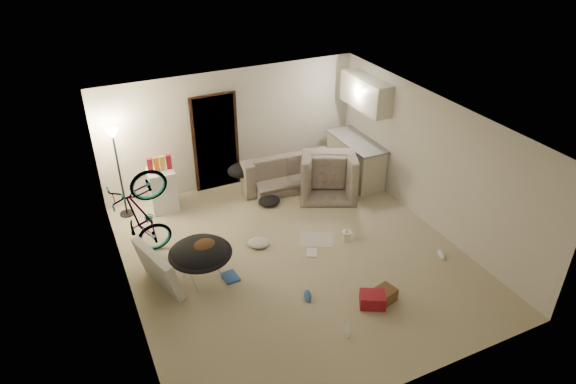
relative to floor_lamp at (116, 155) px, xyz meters
name	(u,v)px	position (x,y,z in m)	size (l,w,h in m)	color
floor	(295,257)	(2.40, -2.65, -1.32)	(5.50, 6.00, 0.02)	#C1B594
ceiling	(296,123)	(2.40, -2.65, 1.20)	(5.50, 6.00, 0.02)	white
wall_back	(232,128)	(2.40, 0.36, -0.06)	(5.50, 0.02, 2.50)	silver
wall_front	(409,315)	(2.40, -5.66, -0.06)	(5.50, 0.02, 2.50)	silver
wall_left	(122,238)	(-0.36, -2.65, -0.06)	(0.02, 6.00, 2.50)	silver
wall_right	(432,162)	(5.16, -2.65, -0.06)	(0.02, 6.00, 2.50)	silver
doorway	(215,143)	(2.00, 0.32, -0.29)	(0.85, 0.10, 2.04)	black
door_trim	(216,143)	(2.00, 0.29, -0.29)	(0.97, 0.04, 2.10)	black
floor_lamp	(116,155)	(0.00, 0.00, 0.00)	(0.28, 0.28, 1.81)	black
kitchen_counter	(355,160)	(4.83, -0.65, -0.87)	(0.60, 1.50, 0.88)	beige
counter_top	(357,141)	(4.83, -0.65, -0.41)	(0.64, 1.54, 0.04)	gray
kitchen_uppers	(366,93)	(4.96, -0.65, 0.64)	(0.38, 1.40, 0.65)	beige
sofa	(283,172)	(3.30, -0.20, -1.03)	(1.93, 0.75, 0.56)	#3C453D
armchair	(327,175)	(4.02, -0.85, -0.94)	(1.14, 0.99, 0.74)	#3C453D
bicycle	(145,234)	(0.10, -1.52, -0.85)	(0.61, 1.76, 0.92)	black
book_asset	(349,339)	(2.25, -4.69, -1.30)	(0.18, 0.24, 0.02)	maroon
mini_fridge	(163,190)	(0.73, -0.10, -0.88)	(0.51, 0.51, 0.86)	white
snack_box_0	(150,166)	(0.56, -0.10, -0.31)	(0.10, 0.07, 0.30)	maroon
snack_box_1	(157,164)	(0.68, -0.10, -0.31)	(0.10, 0.07, 0.30)	orange
snack_box_2	(163,163)	(0.80, -0.10, -0.31)	(0.10, 0.07, 0.30)	gold
snack_box_3	(169,162)	(0.92, -0.10, -0.31)	(0.10, 0.07, 0.30)	maroon
saucer_chair	(201,258)	(0.77, -2.53, -0.88)	(1.02, 1.02, 0.72)	silver
hoodie	(203,248)	(0.82, -2.56, -0.67)	(0.48, 0.40, 0.22)	#4A2C19
sofa_drape	(241,170)	(2.35, -0.20, -0.77)	(0.56, 0.46, 0.28)	black
tv_box	(158,269)	(0.10, -2.41, -0.95)	(0.13, 1.09, 0.72)	silver
drink_case_a	(383,296)	(3.14, -4.23, -1.20)	(0.38, 0.27, 0.22)	brown
drink_case_b	(373,300)	(2.94, -4.24, -1.20)	(0.39, 0.28, 0.22)	maroon
juicer	(347,235)	(3.47, -2.59, -1.20)	(0.18, 0.18, 0.25)	white
newspaper	(316,239)	(2.97, -2.34, -1.30)	(0.47, 0.61, 0.01)	beige
book_blue	(230,277)	(1.19, -2.69, -1.29)	(0.23, 0.32, 0.03)	#2F59AA
book_white	(312,253)	(2.71, -2.68, -1.30)	(0.18, 0.24, 0.02)	silver
shoe_0	(260,195)	(2.62, -0.50, -1.26)	(0.24, 0.10, 0.09)	#2F59AA
shoe_2	(308,296)	(2.12, -3.68, -1.26)	(0.27, 0.11, 0.10)	#2F59AA
shoe_4	(441,255)	(4.70, -3.74, -1.25)	(0.29, 0.12, 0.11)	white
clothes_lump_b	(269,201)	(2.69, -0.84, -1.24)	(0.46, 0.40, 0.14)	black
clothes_lump_c	(258,243)	(1.94, -2.07, -1.25)	(0.38, 0.33, 0.12)	silver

